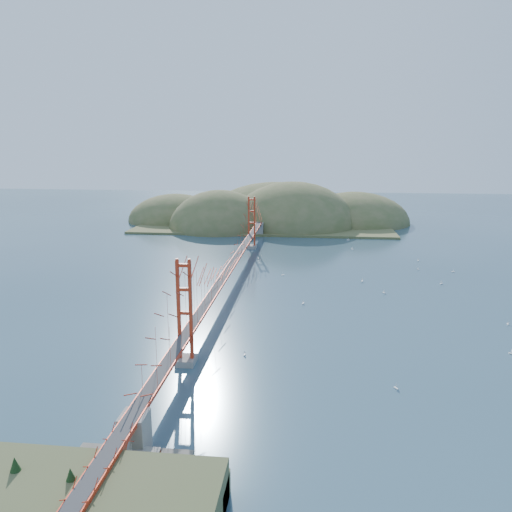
# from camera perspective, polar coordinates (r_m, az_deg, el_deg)

# --- Properties ---
(ground) EXTENTS (320.00, 320.00, 0.00)m
(ground) POSITION_cam_1_polar(r_m,az_deg,el_deg) (83.39, -2.93, -3.42)
(ground) COLOR #2C4758
(ground) RESTS_ON ground
(bridge) EXTENTS (2.20, 94.40, 12.00)m
(bridge) POSITION_cam_1_polar(r_m,az_deg,el_deg) (81.87, -2.97, 1.33)
(bridge) COLOR gray
(bridge) RESTS_ON ground
(approach_viaduct) EXTENTS (1.40, 12.00, 3.38)m
(approach_viaduct) POSITION_cam_1_polar(r_m,az_deg,el_deg) (36.61, -17.14, -22.64)
(approach_viaduct) COLOR red
(approach_viaduct) RESTS_ON ground
(promontory) EXTENTS (9.00, 6.00, 0.24)m
(promontory) POSITION_cam_1_polar(r_m,az_deg,el_deg) (40.54, -14.85, -22.77)
(promontory) COLOR #59544C
(promontory) RESTS_ON ground
(fort) EXTENTS (3.70, 2.30, 1.75)m
(fort) POSITION_cam_1_polar(r_m,az_deg,el_deg) (40.64, -13.96, -21.68)
(fort) COLOR brown
(fort) RESTS_ON ground
(far_headlands) EXTENTS (84.00, 58.00, 25.00)m
(far_headlands) POSITION_cam_1_polar(r_m,az_deg,el_deg) (149.71, 2.10, 3.94)
(far_headlands) COLOR olive
(far_headlands) RESTS_ON ground
(sailboat_16) EXTENTS (0.65, 0.65, 0.70)m
(sailboat_16) POSITION_cam_1_polar(r_m,az_deg,el_deg) (81.82, 14.41, -4.04)
(sailboat_16) COLOR white
(sailboat_16) RESTS_ON ground
(sailboat_12) EXTENTS (0.62, 0.57, 0.70)m
(sailboat_12) POSITION_cam_1_polar(r_m,az_deg,el_deg) (123.53, 10.49, 1.86)
(sailboat_12) COLOR white
(sailboat_12) RESTS_ON ground
(sailboat_10) EXTENTS (0.45, 0.52, 0.59)m
(sailboat_10) POSITION_cam_1_polar(r_m,az_deg,el_deg) (57.23, -1.30, -11.14)
(sailboat_10) COLOR white
(sailboat_10) RESTS_ON ground
(sailboat_9) EXTENTS (0.71, 0.71, 0.74)m
(sailboat_9) POSITION_cam_1_polar(r_m,az_deg,el_deg) (89.77, 20.40, -2.94)
(sailboat_9) COLOR white
(sailboat_9) RESTS_ON ground
(sailboat_4) EXTENTS (0.54, 0.61, 0.70)m
(sailboat_4) POSITION_cam_1_polar(r_m,az_deg,el_deg) (105.48, 18.05, -0.47)
(sailboat_4) COLOR white
(sailboat_4) RESTS_ON ground
(sailboat_6) EXTENTS (0.58, 0.58, 0.63)m
(sailboat_6) POSITION_cam_1_polar(r_m,az_deg,el_deg) (52.02, 15.71, -14.25)
(sailboat_6) COLOR white
(sailboat_6) RESTS_ON ground
(sailboat_0) EXTENTS (0.58, 0.61, 0.68)m
(sailboat_0) POSITION_cam_1_polar(r_m,az_deg,el_deg) (74.53, 5.41, -5.36)
(sailboat_0) COLOR white
(sailboat_0) RESTS_ON ground
(sailboat_3) EXTENTS (0.53, 0.49, 0.59)m
(sailboat_3) POSITION_cam_1_polar(r_m,az_deg,el_deg) (89.76, 3.07, -2.14)
(sailboat_3) COLOR white
(sailboat_3) RESTS_ON ground
(sailboat_2) EXTENTS (0.60, 0.53, 0.68)m
(sailboat_2) POSITION_cam_1_polar(r_m,az_deg,el_deg) (64.42, 27.18, -9.81)
(sailboat_2) COLOR white
(sailboat_2) RESTS_ON ground
(sailboat_1) EXTENTS (0.55, 0.55, 0.60)m
(sailboat_1) POSITION_cam_1_polar(r_m,az_deg,el_deg) (98.52, 18.02, -1.40)
(sailboat_1) COLOR white
(sailboat_1) RESTS_ON ground
(sailboat_5) EXTENTS (0.44, 0.50, 0.57)m
(sailboat_5) POSITION_cam_1_polar(r_m,az_deg,el_deg) (74.00, 26.84, -6.90)
(sailboat_5) COLOR white
(sailboat_5) RESTS_ON ground
(sailboat_15) EXTENTS (0.66, 0.66, 0.70)m
(sailboat_15) POSITION_cam_1_polar(r_m,az_deg,el_deg) (112.99, 10.94, 0.81)
(sailboat_15) COLOR white
(sailboat_15) RESTS_ON ground
(sailboat_14) EXTENTS (0.60, 0.65, 0.74)m
(sailboat_14) POSITION_cam_1_polar(r_m,az_deg,el_deg) (87.59, 12.04, -2.78)
(sailboat_14) COLOR white
(sailboat_14) RESTS_ON ground
(sailboat_extra_0) EXTENTS (0.58, 0.47, 0.67)m
(sailboat_extra_0) POSITION_cam_1_polar(r_m,az_deg,el_deg) (98.75, 21.60, -1.64)
(sailboat_extra_0) COLOR white
(sailboat_extra_0) RESTS_ON ground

